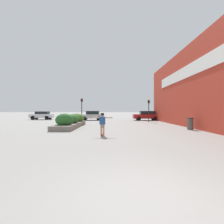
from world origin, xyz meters
TOP-DOWN VIEW (x-y plane):
  - ground_plane at (0.00, 0.00)m, footprint 300.00×300.00m
  - building_wall_right at (7.18, 12.10)m, footprint 0.67×30.07m
  - planter_box at (-4.68, 14.56)m, footprint 1.88×8.05m
  - skateboard at (-1.21, 8.26)m, footprint 0.25×0.66m
  - skateboarder at (-1.21, 8.26)m, footprint 1.35×0.25m
  - trash_bin at (6.26, 11.77)m, footprint 0.53×0.53m
  - car_leftmost at (-3.83, 26.50)m, footprint 3.89×2.06m
  - car_center_left at (-13.19, 28.40)m, footprint 4.01×1.85m
  - car_center_right at (5.35, 26.01)m, footprint 4.34×1.93m
  - car_rightmost at (13.96, 26.97)m, footprint 4.33×1.94m
  - traffic_light_left at (-4.78, 21.44)m, footprint 0.28×0.30m
  - traffic_light_right at (4.77, 21.54)m, footprint 0.28×0.30m

SIDE VIEW (x-z plane):
  - ground_plane at x=0.00m, z-range 0.00..0.00m
  - skateboard at x=-1.21m, z-range 0.02..0.11m
  - trash_bin at x=6.26m, z-range 0.00..1.02m
  - planter_box at x=-4.68m, z-range -0.13..1.28m
  - car_center_left at x=-13.19m, z-range 0.05..1.53m
  - car_center_right at x=5.35m, z-range 0.03..1.60m
  - car_leftmost at x=-3.83m, z-range 0.04..1.61m
  - car_rightmost at x=13.96m, z-range 0.05..1.59m
  - skateboarder at x=-1.21m, z-range 0.24..1.69m
  - traffic_light_right at x=4.77m, z-range 0.60..3.74m
  - traffic_light_left at x=-4.78m, z-range 0.62..3.98m
  - building_wall_right at x=7.18m, z-range 0.02..8.12m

